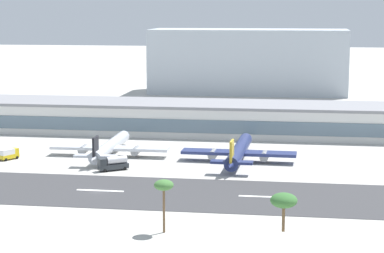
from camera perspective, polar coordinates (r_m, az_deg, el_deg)
The scene contains 12 objects.
ground_plane at distance 184.10m, azimuth -7.26°, elevation -5.01°, with size 1400.00×1400.00×0.00m, color #B2AFA8.
runway_strip at distance 184.86m, azimuth -7.19°, elevation -4.93°, with size 800.00×32.04×0.08m, color #38383A.
runway_centreline_dash_4 at distance 184.76m, azimuth -7.10°, elevation -4.93°, with size 12.00×1.20×0.01m, color white.
runway_centreline_dash_5 at distance 178.36m, azimuth 5.55°, elevation -5.41°, with size 12.00×1.20×0.01m, color white.
terminal_building at distance 266.66m, azimuth 0.40°, elevation 0.68°, with size 176.30×27.37×11.12m.
distant_hotel_block at distance 394.10m, azimuth 4.38°, elevation 5.05°, with size 103.07×35.63×33.75m, color #A8B2BC.
airliner_black_tail_gate_0 at distance 225.78m, azimuth -6.43°, elevation -1.63°, with size 36.44×42.23×8.81m.
airliner_gold_tail_gate_1 at distance 216.52m, azimuth 3.60°, elevation -2.00°, with size 33.86×45.32×9.46m.
service_box_truck_0 at distance 226.87m, azimuth -13.96°, elevation -2.06°, with size 5.02×6.41×3.25m.
service_fuel_truck_1 at distance 206.72m, azimuth -6.12°, elevation -2.85°, with size 8.40×7.11×3.95m.
palm_tree_0 at distance 147.92m, azimuth -2.19°, elevation -4.66°, with size 3.94×3.94×10.90m.
palm_tree_1 at distance 132.88m, azimuth 7.10°, elevation -5.80°, with size 4.85×4.85×12.27m.
Camera 1 is at (49.29, -171.65, 44.72)m, focal length 69.07 mm.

